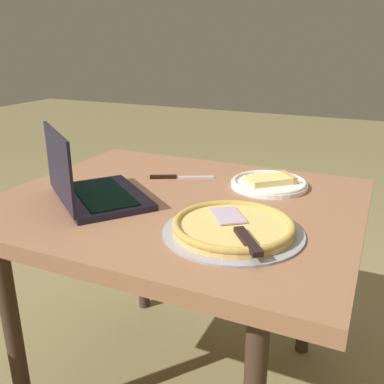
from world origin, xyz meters
TOP-DOWN VIEW (x-y plane):
  - ground_plane at (0.00, 0.00)m, footprint 12.00×12.00m
  - dining_table at (0.00, 0.00)m, footprint 1.06×0.88m
  - laptop at (-0.22, -0.13)m, footprint 0.40×0.38m
  - pizza_plate at (0.22, 0.22)m, footprint 0.25×0.25m
  - pizza_tray at (0.23, -0.16)m, footprint 0.35×0.35m
  - table_knife at (-0.10, 0.18)m, footprint 0.21×0.12m

SIDE VIEW (x-z plane):
  - ground_plane at x=0.00m, z-range 0.00..0.00m
  - dining_table at x=0.00m, z-range 0.28..0.99m
  - table_knife at x=-0.10m, z-range 0.70..0.71m
  - pizza_plate at x=0.22m, z-range 0.70..0.74m
  - pizza_tray at x=0.23m, z-range 0.70..0.74m
  - laptop at x=-0.22m, z-range 0.64..0.86m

